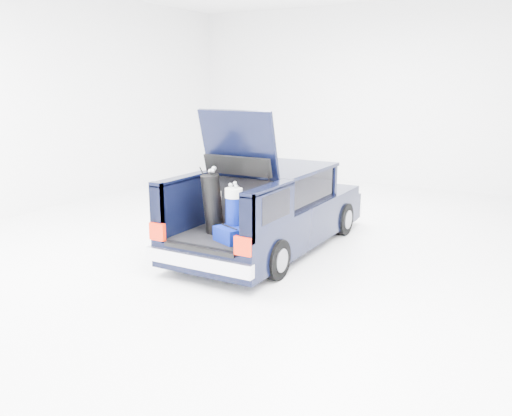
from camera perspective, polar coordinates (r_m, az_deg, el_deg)
The scene contains 6 objects.
ground at distance 9.66m, azimuth 1.47°, elevation -4.20°, with size 14.00×14.00×0.00m, color white.
car at distance 9.58m, azimuth 1.79°, elevation -0.19°, with size 1.87×4.65×2.47m.
red_suitcase at distance 8.38m, azimuth -0.21°, elevation -0.84°, with size 0.34×0.22×0.54m.
black_golf_bag at distance 8.29m, azimuth -4.58°, elevation 0.44°, with size 0.38×0.44×1.03m.
blue_golf_bag at distance 8.00m, azimuth -2.35°, elevation -0.53°, with size 0.31×0.31×0.86m.
blue_duffel at distance 7.91m, azimuth -2.81°, elevation -2.81°, with size 0.53×0.45×0.24m.
Camera 1 is at (4.34, -8.14, 2.88)m, focal length 38.00 mm.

